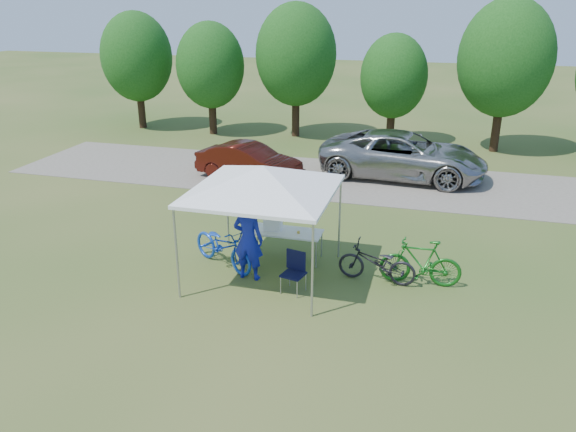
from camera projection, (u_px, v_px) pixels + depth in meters
name	position (u px, v px, depth m)	size (l,w,h in m)	color
ground	(265.00, 275.00, 13.42)	(100.00, 100.00, 0.00)	#2D5119
gravel_strip	(331.00, 178.00, 20.60)	(24.00, 5.00, 0.02)	gray
canopy	(263.00, 169.00, 12.46)	(4.53, 4.53, 3.00)	#A5A5AA
treeline	(354.00, 62.00, 24.83)	(24.89, 4.28, 6.30)	#382314
folding_table	(286.00, 233.00, 14.07)	(1.82, 0.76, 0.75)	white
folding_chair	(295.00, 268.00, 12.58)	(0.57, 0.59, 0.92)	black
cooler	(273.00, 224.00, 14.07)	(0.44, 0.30, 0.32)	white
ice_cream_cup	(298.00, 232.00, 13.91)	(0.07, 0.07, 0.05)	gold
cyclist	(248.00, 240.00, 12.97)	(0.72, 0.47, 1.97)	#131DA2
bike_blue	(223.00, 246.00, 13.70)	(0.73, 2.08, 1.09)	blue
bike_green	(420.00, 262.00, 12.82)	(0.52, 1.85, 1.11)	#16651A
bike_dark	(377.00, 263.00, 12.96)	(0.63, 1.82, 0.95)	black
minivan	(403.00, 155.00, 20.45)	(2.76, 5.98, 1.66)	#A09F9C
sedan	(249.00, 162.00, 20.30)	(1.36, 3.91, 1.29)	#42110B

